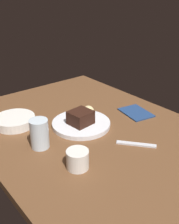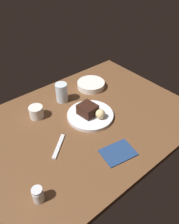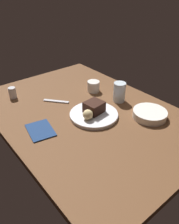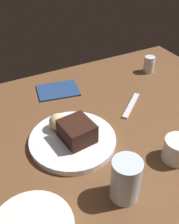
{
  "view_description": "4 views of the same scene",
  "coord_description": "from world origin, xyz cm",
  "px_view_note": "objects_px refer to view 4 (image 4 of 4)",
  "views": [
    {
      "loc": [
        -74.44,
        61.59,
        59.03
      ],
      "look_at": [
        5.49,
        -3.05,
        8.79
      ],
      "focal_mm": 43.06,
      "sensor_mm": 36.0,
      "label": 1
    },
    {
      "loc": [
        -52.42,
        -69.37,
        82.75
      ],
      "look_at": [
        5.11,
        -0.36,
        7.62
      ],
      "focal_mm": 35.98,
      "sensor_mm": 36.0,
      "label": 2
    },
    {
      "loc": [
        79.73,
        -62.09,
        66.91
      ],
      "look_at": [
        4.42,
        -0.44,
        5.02
      ],
      "focal_mm": 35.76,
      "sensor_mm": 36.0,
      "label": 3
    },
    {
      "loc": [
        27.87,
        52.46,
        56.74
      ],
      "look_at": [
        -1.66,
        -4.57,
        7.64
      ],
      "focal_mm": 42.59,
      "sensor_mm": 36.0,
      "label": 4
    }
  ],
  "objects_px": {
    "water_glass": "(126,180)",
    "folded_napkin": "(59,90)",
    "coffee_cup": "(177,150)",
    "bread_roll": "(58,122)",
    "dessert_plate": "(73,140)",
    "chocolate_cake_slice": "(77,131)",
    "dessert_spoon": "(131,105)",
    "salt_shaker": "(149,64)"
  },
  "relations": [
    {
      "from": "water_glass",
      "to": "folded_napkin",
      "type": "distance_m",
      "value": 0.5
    },
    {
      "from": "coffee_cup",
      "to": "water_glass",
      "type": "bearing_deg",
      "value": 10.25
    },
    {
      "from": "folded_napkin",
      "to": "water_glass",
      "type": "bearing_deg",
      "value": 85.9
    },
    {
      "from": "bread_roll",
      "to": "water_glass",
      "type": "height_order",
      "value": "water_glass"
    },
    {
      "from": "water_glass",
      "to": "folded_napkin",
      "type": "relative_size",
      "value": 0.75
    },
    {
      "from": "dessert_plate",
      "to": "bread_roll",
      "type": "height_order",
      "value": "bread_roll"
    },
    {
      "from": "chocolate_cake_slice",
      "to": "coffee_cup",
      "type": "height_order",
      "value": "chocolate_cake_slice"
    },
    {
      "from": "coffee_cup",
      "to": "dessert_spoon",
      "type": "distance_m",
      "value": 0.26
    },
    {
      "from": "dessert_plate",
      "to": "chocolate_cake_slice",
      "type": "height_order",
      "value": "chocolate_cake_slice"
    },
    {
      "from": "chocolate_cake_slice",
      "to": "water_glass",
      "type": "xyz_separation_m",
      "value": [
        -0.02,
        0.21,
        0.01
      ]
    },
    {
      "from": "salt_shaker",
      "to": "dessert_spoon",
      "type": "relative_size",
      "value": 0.44
    },
    {
      "from": "salt_shaker",
      "to": "water_glass",
      "type": "xyz_separation_m",
      "value": [
        0.42,
        0.46,
        0.02
      ]
    },
    {
      "from": "coffee_cup",
      "to": "bread_roll",
      "type": "bearing_deg",
      "value": -44.73
    },
    {
      "from": "folded_napkin",
      "to": "bread_roll",
      "type": "bearing_deg",
      "value": 67.79
    },
    {
      "from": "coffee_cup",
      "to": "dessert_spoon",
      "type": "height_order",
      "value": "coffee_cup"
    },
    {
      "from": "bread_roll",
      "to": "coffee_cup",
      "type": "distance_m",
      "value": 0.34
    },
    {
      "from": "chocolate_cake_slice",
      "to": "salt_shaker",
      "type": "distance_m",
      "value": 0.51
    },
    {
      "from": "dessert_plate",
      "to": "water_glass",
      "type": "height_order",
      "value": "water_glass"
    },
    {
      "from": "chocolate_cake_slice",
      "to": "dessert_spoon",
      "type": "distance_m",
      "value": 0.26
    },
    {
      "from": "water_glass",
      "to": "chocolate_cake_slice",
      "type": "bearing_deg",
      "value": -83.69
    },
    {
      "from": "coffee_cup",
      "to": "dessert_spoon",
      "type": "xyz_separation_m",
      "value": [
        -0.03,
        -0.25,
        -0.03
      ]
    },
    {
      "from": "folded_napkin",
      "to": "dessert_plate",
      "type": "bearing_deg",
      "value": 76.03
    },
    {
      "from": "coffee_cup",
      "to": "dessert_spoon",
      "type": "bearing_deg",
      "value": -96.9
    },
    {
      "from": "coffee_cup",
      "to": "folded_napkin",
      "type": "distance_m",
      "value": 0.48
    },
    {
      "from": "dessert_plate",
      "to": "folded_napkin",
      "type": "relative_size",
      "value": 1.67
    },
    {
      "from": "dessert_plate",
      "to": "dessert_spoon",
      "type": "relative_size",
      "value": 1.66
    },
    {
      "from": "bread_roll",
      "to": "salt_shaker",
      "type": "bearing_deg",
      "value": -158.72
    },
    {
      "from": "bread_roll",
      "to": "coffee_cup",
      "type": "height_order",
      "value": "bread_roll"
    },
    {
      "from": "chocolate_cake_slice",
      "to": "bread_roll",
      "type": "distance_m",
      "value": 0.07
    },
    {
      "from": "water_glass",
      "to": "dessert_spoon",
      "type": "height_order",
      "value": "water_glass"
    },
    {
      "from": "dessert_spoon",
      "to": "dessert_plate",
      "type": "bearing_deg",
      "value": -23.65
    },
    {
      "from": "bread_roll",
      "to": "salt_shaker",
      "type": "xyz_separation_m",
      "value": [
        -0.48,
        -0.19,
        -0.01
      ]
    },
    {
      "from": "bread_roll",
      "to": "water_glass",
      "type": "distance_m",
      "value": 0.28
    },
    {
      "from": "coffee_cup",
      "to": "folded_napkin",
      "type": "relative_size",
      "value": 0.51
    },
    {
      "from": "coffee_cup",
      "to": "salt_shaker",
      "type": "bearing_deg",
      "value": -118.78
    },
    {
      "from": "folded_napkin",
      "to": "chocolate_cake_slice",
      "type": "bearing_deg",
      "value": 78.47
    },
    {
      "from": "water_glass",
      "to": "coffee_cup",
      "type": "bearing_deg",
      "value": -169.75
    },
    {
      "from": "salt_shaker",
      "to": "dessert_spoon",
      "type": "xyz_separation_m",
      "value": [
        0.2,
        0.17,
        -0.03
      ]
    },
    {
      "from": "coffee_cup",
      "to": "folded_napkin",
      "type": "height_order",
      "value": "coffee_cup"
    },
    {
      "from": "dessert_plate",
      "to": "salt_shaker",
      "type": "xyz_separation_m",
      "value": [
        -0.45,
        -0.24,
        0.02
      ]
    },
    {
      "from": "dessert_spoon",
      "to": "folded_napkin",
      "type": "xyz_separation_m",
      "value": [
        0.18,
        -0.2,
        -0.0
      ]
    },
    {
      "from": "bread_roll",
      "to": "dessert_spoon",
      "type": "xyz_separation_m",
      "value": [
        -0.27,
        -0.01,
        -0.04
      ]
    }
  ]
}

